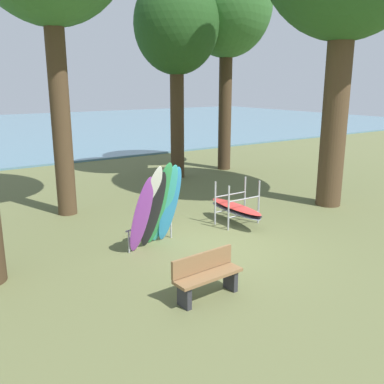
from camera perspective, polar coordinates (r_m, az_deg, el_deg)
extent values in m
plane|color=#60663D|center=(10.62, 2.98, -7.36)|extent=(80.00, 80.00, 0.00)
cylinder|color=#4C3823|center=(14.39, 18.61, 10.97)|extent=(0.79, 0.79, 6.51)
cylinder|color=#42301E|center=(19.76, 4.43, 11.62)|extent=(0.58, 0.58, 5.97)
ellipsoid|color=#387033|center=(20.01, 4.68, 23.78)|extent=(3.91, 3.91, 4.49)
cylinder|color=#42301E|center=(18.00, -1.99, 9.97)|extent=(0.57, 0.57, 5.09)
ellipsoid|color=#234C1E|center=(18.09, -2.10, 21.45)|extent=(3.38, 3.38, 3.88)
cylinder|color=#4C3823|center=(13.23, -17.21, 11.09)|extent=(0.56, 0.56, 6.62)
ellipsoid|color=purple|center=(9.91, -6.71, -3.12)|extent=(0.69, 0.82, 1.93)
ellipsoid|color=white|center=(10.01, -5.94, -2.26)|extent=(0.74, 1.02, 2.15)
ellipsoid|color=black|center=(10.16, -5.16, -2.46)|extent=(0.69, 0.87, 1.99)
ellipsoid|color=#339E56|center=(10.27, -4.42, -1.70)|extent=(0.66, 0.95, 2.18)
ellipsoid|color=#38B2AD|center=(10.42, -3.69, -1.68)|extent=(0.67, 0.94, 2.10)
ellipsoid|color=#2D8ED1|center=(10.58, -2.97, -1.69)|extent=(0.65, 0.78, 2.01)
cylinder|color=#9EA0A5|center=(10.29, -8.41, -6.59)|extent=(0.04, 0.04, 0.55)
cylinder|color=#9EA0A5|center=(11.16, -2.82, -4.75)|extent=(0.04, 0.04, 0.55)
cylinder|color=#9EA0A5|center=(10.62, -5.53, -4.24)|extent=(1.53, 0.40, 0.04)
cylinder|color=#9EA0A5|center=(11.63, 4.89, -2.17)|extent=(0.05, 0.05, 1.25)
cylinder|color=#9EA0A5|center=(12.33, 8.88, -1.33)|extent=(0.05, 0.05, 1.25)
cylinder|color=#9EA0A5|center=(12.09, 3.11, -1.50)|extent=(0.05, 0.05, 1.25)
cylinder|color=#9EA0A5|center=(12.76, 7.05, -0.73)|extent=(0.05, 0.05, 1.25)
cylinder|color=#9EA0A5|center=(12.05, 6.91, -3.00)|extent=(1.10, 0.04, 0.04)
cylinder|color=#9EA0A5|center=(11.93, 6.97, -0.93)|extent=(1.10, 0.04, 0.04)
cylinder|color=#9EA0A5|center=(12.49, 5.11, -2.32)|extent=(1.10, 0.04, 0.04)
cylinder|color=#9EA0A5|center=(12.37, 5.15, -0.33)|extent=(1.10, 0.04, 0.04)
ellipsoid|color=gray|center=(12.22, 5.79, -2.48)|extent=(0.54, 2.11, 0.06)
ellipsoid|color=black|center=(12.24, 5.99, -2.17)|extent=(0.58, 2.12, 0.06)
ellipsoid|color=red|center=(12.19, 5.84, -1.94)|extent=(0.53, 2.11, 0.06)
cube|color=#2D2D33|center=(7.90, -1.03, -13.73)|extent=(0.12, 0.33, 0.42)
cube|color=#2D2D33|center=(8.54, 5.15, -11.52)|extent=(0.12, 0.33, 0.42)
cube|color=olive|center=(8.10, 2.21, -11.09)|extent=(1.42, 0.48, 0.06)
cube|color=olive|center=(8.13, 1.41, -9.26)|extent=(1.40, 0.14, 0.36)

